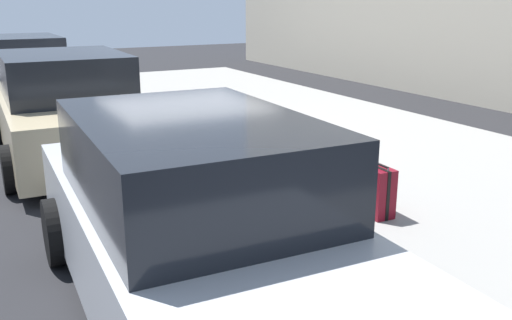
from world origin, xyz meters
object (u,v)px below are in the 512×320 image
(suitcase_silver_2, at_px, (308,164))
(parked_car_white_2, at_px, (24,73))
(suitcase_teal_1, at_px, (337,176))
(parked_car_beige_1, at_px, (67,110))
(suitcase_maroon_0, at_px, (374,190))
(suitcase_black_4, at_px, (264,142))
(suitcase_olive_5, at_px, (246,133))
(bollard_post, at_px, (202,115))
(suitcase_red_3, at_px, (284,150))
(parked_car_silver_0, at_px, (194,225))
(fire_hydrant, at_px, (222,118))

(suitcase_silver_2, distance_m, parked_car_white_2, 8.85)
(suitcase_silver_2, bearing_deg, suitcase_teal_1, -177.73)
(suitcase_teal_1, bearing_deg, parked_car_beige_1, 31.92)
(suitcase_teal_1, height_order, parked_car_beige_1, parked_car_beige_1)
(suitcase_maroon_0, xyz_separation_m, suitcase_black_4, (2.29, 0.11, 0.05))
(suitcase_olive_5, bearing_deg, bollard_post, 4.26)
(suitcase_olive_5, bearing_deg, suitcase_silver_2, -178.68)
(suitcase_silver_2, height_order, parked_car_white_2, parked_car_white_2)
(suitcase_olive_5, bearing_deg, suitcase_teal_1, -178.43)
(suitcase_teal_1, relative_size, suitcase_red_3, 1.05)
(suitcase_black_4, bearing_deg, parked_car_white_2, 17.16)
(parked_car_silver_0, bearing_deg, suitcase_maroon_0, -72.95)
(suitcase_maroon_0, xyz_separation_m, parked_car_beige_1, (4.41, 2.41, 0.36))
(parked_car_beige_1, bearing_deg, suitcase_black_4, -132.78)
(suitcase_red_3, height_order, bollard_post, bollard_post)
(fire_hydrant, height_order, bollard_post, fire_hydrant)
(suitcase_olive_5, height_order, parked_car_beige_1, parked_car_beige_1)
(suitcase_teal_1, xyz_separation_m, suitcase_red_3, (1.11, 0.06, 0.05))
(suitcase_olive_5, bearing_deg, suitcase_maroon_0, -177.80)
(parked_car_silver_0, bearing_deg, bollard_post, -23.62)
(suitcase_black_4, relative_size, bollard_post, 1.22)
(suitcase_maroon_0, bearing_deg, suitcase_red_3, 3.69)
(suitcase_red_3, bearing_deg, suitcase_teal_1, -176.74)
(suitcase_maroon_0, relative_size, parked_car_beige_1, 0.14)
(suitcase_red_3, bearing_deg, parked_car_beige_1, 40.58)
(fire_hydrant, relative_size, parked_car_beige_1, 0.17)
(fire_hydrant, distance_m, parked_car_silver_0, 5.11)
(parked_car_beige_1, bearing_deg, suitcase_teal_1, -148.08)
(suitcase_red_3, height_order, suitcase_olive_5, suitcase_olive_5)
(suitcase_olive_5, distance_m, bollard_post, 1.44)
(suitcase_red_3, relative_size, parked_car_silver_0, 0.16)
(bollard_post, bearing_deg, parked_car_silver_0, 156.38)
(suitcase_olive_5, relative_size, parked_car_beige_1, 0.16)
(suitcase_maroon_0, distance_m, suitcase_silver_2, 1.21)
(suitcase_red_3, relative_size, parked_car_beige_1, 0.16)
(suitcase_red_3, distance_m, parked_car_white_2, 8.33)
(suitcase_maroon_0, distance_m, suitcase_teal_1, 0.62)
(bollard_post, bearing_deg, parked_car_beige_1, 86.55)
(suitcase_olive_5, xyz_separation_m, parked_car_white_2, (6.88, 2.30, 0.27))
(suitcase_red_3, height_order, suitcase_black_4, suitcase_black_4)
(parked_car_beige_1, bearing_deg, suitcase_red_3, -139.42)
(suitcase_teal_1, bearing_deg, suitcase_olive_5, 1.57)
(suitcase_silver_2, relative_size, fire_hydrant, 0.99)
(parked_car_beige_1, bearing_deg, suitcase_maroon_0, -151.34)
(bollard_post, relative_size, parked_car_white_2, 0.16)
(suitcase_black_4, xyz_separation_m, parked_car_white_2, (7.44, 2.30, 0.29))
(fire_hydrant, xyz_separation_m, parked_car_white_2, (5.94, 2.35, 0.21))
(parked_car_silver_0, bearing_deg, suitcase_black_4, -37.21)
(parked_car_silver_0, relative_size, parked_car_white_2, 1.03)
(suitcase_red_3, bearing_deg, suitcase_maroon_0, -176.31)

